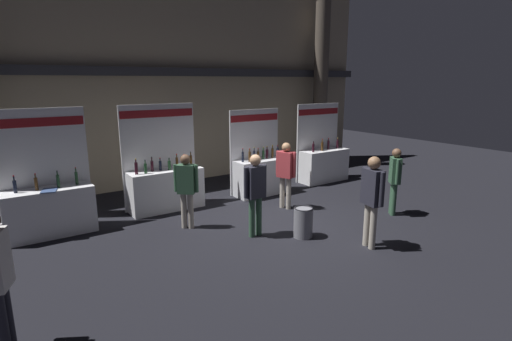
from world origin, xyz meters
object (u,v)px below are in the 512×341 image
at_px(visitor_3, 372,194).
at_px(visitor_5, 186,185).
at_px(exhibitor_booth_0, 50,205).
at_px(trash_bin, 303,222).
at_px(exhibitor_booth_1, 165,184).
at_px(visitor_1, 395,177).
at_px(visitor_0, 286,169).
at_px(exhibitor_booth_2, 260,173).
at_px(visitor_4, 255,188).
at_px(exhibitor_booth_3, 323,162).

bearing_deg(visitor_3, visitor_5, 51.87).
relative_size(exhibitor_booth_0, trash_bin, 4.13).
bearing_deg(visitor_3, exhibitor_booth_1, 39.70).
bearing_deg(visitor_1, exhibitor_booth_0, -74.52).
distance_m(exhibitor_booth_1, visitor_0, 2.98).
bearing_deg(exhibitor_booth_1, visitor_3, -61.76).
bearing_deg(exhibitor_booth_2, visitor_4, -126.82).
relative_size(exhibitor_booth_3, visitor_4, 1.42).
xyz_separation_m(exhibitor_booth_3, visitor_5, (-5.28, -1.36, 0.34)).
relative_size(exhibitor_booth_2, visitor_4, 1.38).
height_order(exhibitor_booth_1, visitor_3, exhibitor_booth_1).
bearing_deg(exhibitor_booth_0, visitor_3, -40.01).
xyz_separation_m(exhibitor_booth_2, visitor_0, (-0.21, -1.39, 0.40)).
xyz_separation_m(visitor_1, visitor_5, (-4.41, 1.93, 0.03)).
relative_size(exhibitor_booth_1, trash_bin, 4.11).
relative_size(trash_bin, visitor_1, 0.39).
bearing_deg(visitor_3, visitor_0, 8.67).
bearing_deg(exhibitor_booth_0, exhibitor_booth_2, -0.01).
distance_m(exhibitor_booth_1, visitor_3, 4.97).
bearing_deg(exhibitor_booth_2, trash_bin, -109.20).
height_order(exhibitor_booth_0, visitor_0, exhibitor_booth_0).
xyz_separation_m(exhibitor_booth_3, visitor_1, (-0.87, -3.29, 0.32)).
distance_m(exhibitor_booth_1, trash_bin, 3.67).
height_order(trash_bin, visitor_0, visitor_0).
height_order(exhibitor_booth_3, visitor_0, exhibitor_booth_3).
xyz_separation_m(visitor_4, visitor_5, (-0.96, 1.19, -0.06)).
bearing_deg(exhibitor_booth_3, exhibitor_booth_1, 178.57).
height_order(exhibitor_booth_3, visitor_1, exhibitor_booth_3).
xyz_separation_m(visitor_0, visitor_4, (-1.62, -1.05, 0.02)).
distance_m(visitor_0, visitor_4, 1.93).
bearing_deg(visitor_4, visitor_3, -52.03).
distance_m(exhibitor_booth_0, exhibitor_booth_2, 5.27).
bearing_deg(visitor_1, visitor_5, -73.34).
height_order(exhibitor_booth_0, visitor_5, exhibitor_booth_0).
distance_m(exhibitor_booth_0, visitor_4, 4.24).
relative_size(visitor_3, visitor_4, 1.04).
relative_size(exhibitor_booth_0, visitor_3, 1.46).
bearing_deg(visitor_4, visitor_5, 125.63).
distance_m(exhibitor_booth_1, exhibitor_booth_2, 2.70).
distance_m(visitor_0, visitor_5, 2.59).
xyz_separation_m(exhibitor_booth_2, exhibitor_booth_3, (2.49, 0.10, 0.01)).
distance_m(exhibitor_booth_2, visitor_5, 3.08).
relative_size(exhibitor_booth_1, visitor_3, 1.45).
xyz_separation_m(visitor_1, visitor_4, (-3.45, 0.74, 0.09)).
relative_size(exhibitor_booth_1, exhibitor_booth_2, 1.09).
distance_m(exhibitor_booth_0, visitor_5, 2.80).
xyz_separation_m(exhibitor_booth_0, visitor_4, (3.44, -2.45, 0.39)).
bearing_deg(exhibitor_booth_1, exhibitor_booth_2, -4.93).
bearing_deg(visitor_3, trash_bin, 44.71).
bearing_deg(exhibitor_booth_0, trash_bin, -35.86).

